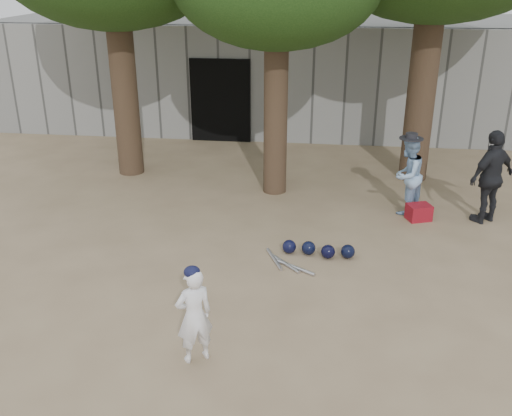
# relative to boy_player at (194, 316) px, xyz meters

# --- Properties ---
(ground) EXTENTS (70.00, 70.00, 0.00)m
(ground) POSITION_rel_boy_player_xyz_m (-0.18, 1.52, -0.62)
(ground) COLOR #937C5E
(ground) RESTS_ON ground
(boy_player) EXTENTS (0.54, 0.49, 1.23)m
(boy_player) POSITION_rel_boy_player_xyz_m (0.00, 0.00, 0.00)
(boy_player) COLOR white
(boy_player) RESTS_ON ground
(spectator_blue) EXTENTS (0.88, 0.92, 1.50)m
(spectator_blue) POSITION_rel_boy_player_xyz_m (3.01, 4.92, 0.13)
(spectator_blue) COLOR #8EB3DB
(spectator_blue) RESTS_ON ground
(spectator_dark) EXTENTS (1.08, 0.95, 1.75)m
(spectator_dark) POSITION_rel_boy_player_xyz_m (4.46, 4.66, 0.26)
(spectator_dark) COLOR black
(spectator_dark) RESTS_ON ground
(red_bag) EXTENTS (0.50, 0.44, 0.30)m
(red_bag) POSITION_rel_boy_player_xyz_m (3.24, 4.57, -0.47)
(red_bag) COLOR maroon
(red_bag) RESTS_ON ground
(back_building) EXTENTS (16.00, 5.24, 3.00)m
(back_building) POSITION_rel_boy_player_xyz_m (-0.18, 11.86, 0.88)
(back_building) COLOR gray
(back_building) RESTS_ON ground
(helmet_row) EXTENTS (1.19, 0.33, 0.23)m
(helmet_row) POSITION_rel_boy_player_xyz_m (1.40, 2.88, -0.50)
(helmet_row) COLOR black
(helmet_row) RESTS_ON ground
(bat_pile) EXTENTS (0.85, 0.80, 0.06)m
(bat_pile) POSITION_rel_boy_player_xyz_m (0.89, 2.50, -0.59)
(bat_pile) COLOR #B2B0B7
(bat_pile) RESTS_ON ground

